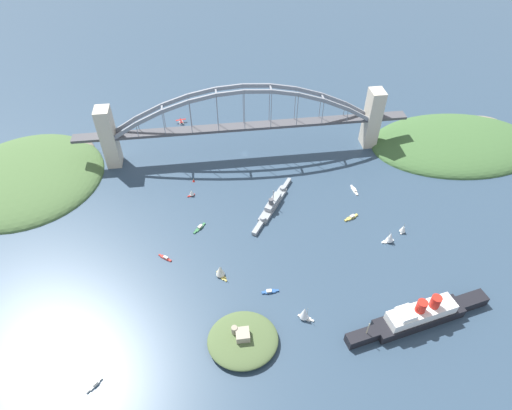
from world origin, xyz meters
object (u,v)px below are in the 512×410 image
small_boat_2 (94,384)px  small_boat_4 (200,228)px  ocean_liner (420,316)px  small_boat_0 (305,313)px  naval_cruiser (273,204)px  small_boat_3 (270,291)px  channel_marker_buoy (194,181)px  harbor_arch_bridge (244,125)px  fort_island_mid_harbor (243,340)px  small_boat_5 (351,217)px  small_boat_10 (403,229)px  small_boat_8 (165,258)px  small_boat_1 (220,271)px  seaplane_taxiing_near_bridge (181,121)px  small_boat_9 (192,193)px  small_boat_6 (390,237)px  small_boat_7 (354,190)px

small_boat_2 → small_boat_4: small_boat_2 is taller
ocean_liner → small_boat_4: bearing=-36.6°
small_boat_0 → naval_cruiser: bearing=-88.0°
small_boat_3 → channel_marker_buoy: 128.26m
harbor_arch_bridge → fort_island_mid_harbor: harbor_arch_bridge is taller
small_boat_5 → small_boat_2: bearing=31.2°
small_boat_10 → small_boat_0: bearing=35.2°
small_boat_5 → small_boat_8: bearing=8.8°
harbor_arch_bridge → small_boat_0: bearing=95.6°
harbor_arch_bridge → small_boat_1: 141.94m
harbor_arch_bridge → channel_marker_buoy: bearing=36.0°
harbor_arch_bridge → seaplane_taxiing_near_bridge: size_ratio=28.79×
fort_island_mid_harbor → small_boat_9: 137.96m
ocean_liner → fort_island_mid_harbor: bearing=0.1°
naval_cruiser → small_boat_9: 66.81m
fort_island_mid_harbor → small_boat_2: size_ratio=4.93×
naval_cruiser → small_boat_8: 93.37m
small_boat_0 → small_boat_9: small_boat_0 is taller
small_boat_3 → seaplane_taxiing_near_bridge: bearing=-75.0°
small_boat_8 → channel_marker_buoy: (-21.85, -81.81, 0.35)m
small_boat_5 → small_boat_8: 143.16m
small_boat_6 → small_boat_7: 58.34m
naval_cruiser → small_boat_2: (119.83, 128.28, -1.91)m
small_boat_6 → small_boat_9: (141.62, -69.18, -1.75)m
ocean_liner → small_boat_0: 70.17m
small_boat_7 → channel_marker_buoy: (131.25, -29.29, 0.34)m
small_boat_6 → small_boat_9: small_boat_6 is taller
small_boat_10 → small_boat_2: bearing=22.8°
small_boat_5 → small_boat_9: size_ratio=1.86×
small_boat_5 → small_boat_7: bearing=-110.9°
naval_cruiser → small_boat_6: (-78.45, 47.45, 2.09)m
small_boat_5 → naval_cruiser: bearing=-19.3°
seaplane_taxiing_near_bridge → small_boat_6: (-149.87, 180.05, 2.99)m
small_boat_8 → small_boat_9: (-19.99, -64.13, 2.33)m
ocean_liner → channel_marker_buoy: (134.06, -152.64, -5.27)m
fort_island_mid_harbor → channel_marker_buoy: fort_island_mid_harbor is taller
fort_island_mid_harbor → small_boat_9: bearing=-78.6°
small_boat_7 → small_boat_6: bearing=98.4°
fort_island_mid_harbor → small_boat_5: 132.51m
seaplane_taxiing_near_bridge → small_boat_2: 265.34m
small_boat_5 → small_boat_6: bearing=126.7°
naval_cruiser → small_boat_7: naval_cruiser is taller
small_boat_4 → ocean_liner: bearing=143.4°
small_boat_4 → channel_marker_buoy: 55.64m
small_boat_3 → small_boat_1: bearing=-30.0°
ocean_liner → naval_cruiser: size_ratio=1.60×
small_boat_0 → small_boat_4: bearing=-54.3°
seaplane_taxiing_near_bridge → small_boat_0: bearing=107.7°
seaplane_taxiing_near_bridge → small_boat_3: bearing=105.0°
small_boat_6 → small_boat_8: size_ratio=1.11×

